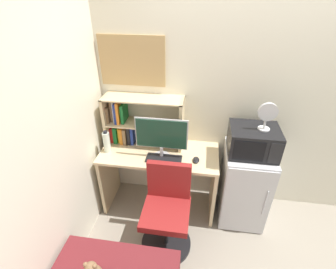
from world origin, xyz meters
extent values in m
cube|color=silver|center=(0.40, 0.02, 1.30)|extent=(6.40, 0.04, 2.60)
cube|color=beige|center=(-0.92, -0.29, 0.77)|extent=(1.27, 0.57, 0.03)
cube|color=beige|center=(-1.53, -0.29, 0.38)|extent=(0.04, 0.51, 0.75)
cube|color=beige|center=(-0.30, -0.29, 0.38)|extent=(0.04, 0.51, 0.75)
cube|color=beige|center=(-1.51, -0.13, 1.06)|extent=(0.03, 0.27, 0.56)
cube|color=beige|center=(-0.70, -0.13, 1.06)|extent=(0.03, 0.27, 0.56)
cube|color=beige|center=(-1.11, -0.13, 1.33)|extent=(0.85, 0.27, 0.01)
cube|color=beige|center=(-1.11, -0.13, 1.03)|extent=(0.78, 0.27, 0.01)
cube|color=#B21E1E|center=(-1.48, -0.11, 0.87)|extent=(0.04, 0.17, 0.18)
cube|color=#197233|center=(-1.43, -0.11, 0.88)|extent=(0.04, 0.19, 0.20)
cube|color=gold|center=(-1.40, -0.10, 0.87)|extent=(0.02, 0.16, 0.18)
cube|color=orange|center=(-1.36, -0.11, 0.87)|extent=(0.04, 0.20, 0.19)
cube|color=brown|center=(-1.32, -0.12, 0.88)|extent=(0.04, 0.21, 0.20)
cube|color=black|center=(-1.28, -0.11, 0.89)|extent=(0.03, 0.19, 0.22)
cube|color=navy|center=(-1.24, -0.11, 0.89)|extent=(0.03, 0.19, 0.22)
cube|color=brown|center=(-1.48, -0.12, 1.13)|extent=(0.03, 0.21, 0.18)
cube|color=brown|center=(-1.45, -0.10, 1.16)|extent=(0.03, 0.16, 0.24)
cube|color=silver|center=(-1.42, -0.10, 1.16)|extent=(0.02, 0.17, 0.24)
cube|color=navy|center=(-1.40, -0.12, 1.16)|extent=(0.02, 0.21, 0.23)
cube|color=orange|center=(-1.37, -0.12, 1.16)|extent=(0.03, 0.21, 0.24)
cube|color=#197233|center=(-1.33, -0.11, 1.14)|extent=(0.03, 0.19, 0.21)
cylinder|color=#B7B7BC|center=(-0.88, -0.36, 0.79)|extent=(0.18, 0.18, 0.02)
cylinder|color=#B7B7BC|center=(-0.88, -0.36, 0.85)|extent=(0.04, 0.04, 0.11)
cube|color=#B7B7BC|center=(-0.88, -0.36, 1.06)|extent=(0.53, 0.01, 0.33)
cube|color=#193D2D|center=(-0.88, -0.36, 1.06)|extent=(0.50, 0.02, 0.31)
cube|color=black|center=(-0.84, -0.41, 0.79)|extent=(0.37, 0.15, 0.02)
ellipsoid|color=black|center=(-0.52, -0.38, 0.79)|extent=(0.07, 0.11, 0.03)
cylinder|color=silver|center=(-1.47, -0.35, 0.89)|extent=(0.07, 0.07, 0.23)
cylinder|color=black|center=(-1.47, -0.35, 1.02)|extent=(0.04, 0.04, 0.02)
cube|color=silver|center=(0.02, -0.29, 0.44)|extent=(0.48, 0.53, 0.89)
cube|color=silver|center=(0.02, -0.56, 0.44)|extent=(0.46, 0.01, 0.85)
cylinder|color=#B2B2B7|center=(0.19, -0.58, 0.49)|extent=(0.01, 0.01, 0.31)
cube|color=black|center=(0.02, -0.29, 1.02)|extent=(0.47, 0.38, 0.27)
cube|color=black|center=(-0.04, -0.49, 1.02)|extent=(0.28, 0.01, 0.21)
cube|color=black|center=(0.19, -0.49, 1.02)|extent=(0.11, 0.01, 0.22)
cylinder|color=silver|center=(0.09, -0.29, 1.17)|extent=(0.11, 0.11, 0.01)
cylinder|color=silver|center=(0.09, -0.29, 1.21)|extent=(0.02, 0.02, 0.09)
cylinder|color=silver|center=(0.09, -0.30, 1.34)|extent=(0.18, 0.03, 0.18)
cylinder|color=black|center=(-0.76, -0.83, 0.02)|extent=(0.51, 0.51, 0.04)
cylinder|color=black|center=(-0.76, -0.83, 0.24)|extent=(0.04, 0.04, 0.43)
cube|color=maroon|center=(-0.76, -0.83, 0.47)|extent=(0.44, 0.44, 0.07)
cube|color=maroon|center=(-0.76, -0.63, 0.71)|extent=(0.42, 0.06, 0.40)
sphere|color=#846042|center=(-1.19, -1.51, 0.60)|extent=(0.09, 0.09, 0.09)
sphere|color=#846042|center=(-1.22, -1.51, 0.64)|extent=(0.03, 0.03, 0.03)
sphere|color=#846042|center=(-1.16, -1.51, 0.64)|extent=(0.03, 0.03, 0.03)
cube|color=tan|center=(-1.23, -0.01, 1.67)|extent=(0.67, 0.02, 0.50)
camera|label=1|loc=(-0.50, -2.41, 2.33)|focal=26.34mm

